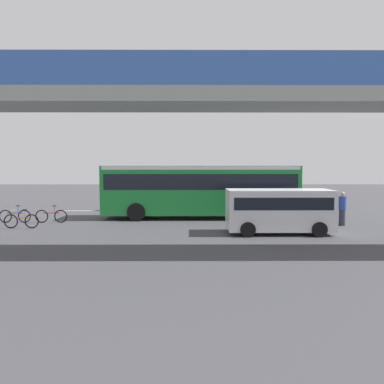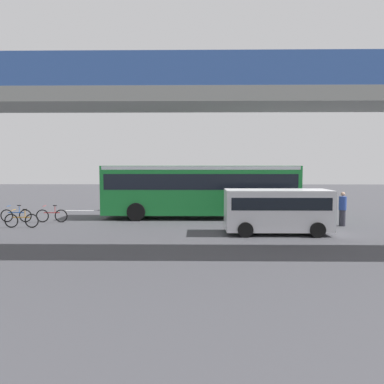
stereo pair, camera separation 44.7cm
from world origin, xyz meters
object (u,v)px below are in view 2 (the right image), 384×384
object	(u,v)px
bicycle_red	(52,216)
bicycle_blue	(16,215)
pedestrian	(342,209)
traffic_sign	(132,184)
city_bus	(200,187)
bicycle_orange	(22,220)
parked_van	(277,208)

from	to	relation	value
bicycle_red	bicycle_blue	bearing A→B (deg)	-0.81
bicycle_red	pedestrian	distance (m)	15.77
bicycle_red	traffic_sign	size ratio (longest dim) A/B	0.63
city_bus	pedestrian	distance (m)	8.02
bicycle_orange	pedestrian	xyz separation A→B (m)	(-16.55, -0.80, 0.51)
pedestrian	traffic_sign	distance (m)	13.91
bicycle_red	city_bus	bearing A→B (deg)	-167.49
city_bus	bicycle_blue	size ratio (longest dim) A/B	6.52
bicycle_blue	city_bus	bearing A→B (deg)	-170.04
parked_van	pedestrian	bearing A→B (deg)	-150.19
city_bus	bicycle_blue	bearing A→B (deg)	9.96
parked_van	bicycle_blue	size ratio (longest dim) A/B	2.71
bicycle_red	bicycle_blue	size ratio (longest dim) A/B	1.00
parked_van	bicycle_red	size ratio (longest dim) A/B	2.71
bicycle_red	pedestrian	bearing A→B (deg)	176.23
city_bus	traffic_sign	bearing A→B (deg)	-37.69
bicycle_blue	traffic_sign	bearing A→B (deg)	-135.12
city_bus	bicycle_orange	size ratio (longest dim) A/B	6.52
pedestrian	bicycle_blue	bearing A→B (deg)	-3.44
parked_van	traffic_sign	bearing A→B (deg)	-46.64
parked_van	bicycle_orange	xyz separation A→B (m)	(12.66, -1.43, -0.81)
city_bus	traffic_sign	size ratio (longest dim) A/B	4.12
pedestrian	parked_van	bearing A→B (deg)	29.81
city_bus	traffic_sign	world-z (taller)	city_bus
bicycle_blue	pedestrian	distance (m)	17.79
traffic_sign	bicycle_orange	bearing A→B (deg)	59.51
bicycle_red	bicycle_blue	xyz separation A→B (m)	(2.02, -0.03, 0.00)
bicycle_red	traffic_sign	bearing A→B (deg)	-122.38
parked_van	city_bus	bearing A→B (deg)	-55.36
bicycle_orange	city_bus	bearing A→B (deg)	-158.06
bicycle_red	bicycle_orange	size ratio (longest dim) A/B	1.00
pedestrian	bicycle_red	bearing A→B (deg)	-3.77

